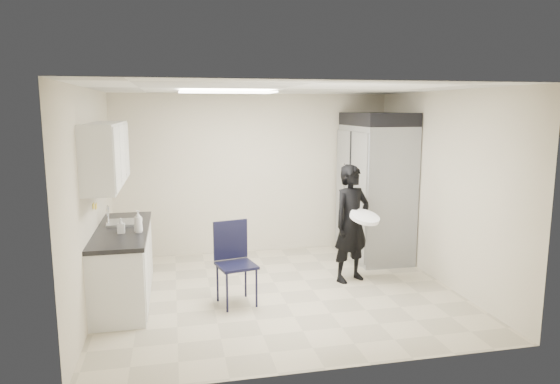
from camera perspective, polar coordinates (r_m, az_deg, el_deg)
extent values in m
plane|color=#B7AB90|center=(6.62, -0.02, -11.40)|extent=(4.50, 4.50, 0.00)
plane|color=white|center=(6.18, -0.02, 11.72)|extent=(4.50, 4.50, 0.00)
plane|color=beige|center=(8.22, -2.96, 2.08)|extent=(4.50, 0.00, 4.50)
plane|color=beige|center=(6.21, -20.77, -0.97)|extent=(0.00, 4.00, 4.00)
plane|color=beige|center=(7.09, 18.06, 0.43)|extent=(0.00, 4.00, 4.00)
cube|color=white|center=(6.48, -6.08, 11.30)|extent=(1.20, 0.60, 0.02)
cube|color=silver|center=(6.57, -17.46, -8.06)|extent=(0.60, 1.90, 0.86)
cube|color=black|center=(6.45, -17.66, -4.19)|extent=(0.64, 1.95, 0.05)
cube|color=gray|center=(6.69, -17.28, -3.81)|extent=(0.42, 0.40, 0.14)
cylinder|color=silver|center=(6.68, -19.06, -2.61)|extent=(0.02, 0.02, 0.24)
cube|color=silver|center=(6.31, -19.22, 4.10)|extent=(0.35, 1.80, 0.75)
cube|color=black|center=(7.48, -18.59, 3.32)|extent=(0.22, 0.30, 0.35)
cube|color=yellow|center=(6.32, -20.55, -1.52)|extent=(0.00, 0.12, 0.07)
cube|color=yellow|center=(6.52, -20.28, -1.53)|extent=(0.00, 0.12, 0.07)
cube|color=gray|center=(8.07, 10.84, -0.02)|extent=(0.80, 1.35, 2.10)
cube|color=black|center=(7.96, 11.10, 8.17)|extent=(0.80, 1.35, 0.20)
cube|color=black|center=(6.11, -5.00, -8.37)|extent=(0.52, 0.52, 0.98)
imported|color=black|center=(6.91, 8.18, -3.59)|extent=(0.70, 0.59, 1.62)
cylinder|color=white|center=(6.70, 9.65, -2.85)|extent=(0.52, 0.52, 0.05)
imported|color=white|center=(6.14, -15.91, -3.26)|extent=(0.14, 0.14, 0.27)
imported|color=#B5B5C2|center=(6.17, -17.72, -3.69)|extent=(0.08, 0.09, 0.18)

